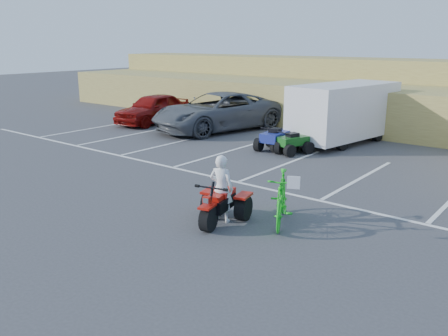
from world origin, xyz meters
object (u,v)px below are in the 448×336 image
Objects in this scene: rider at (221,188)px; grey_pickup at (217,112)px; quad_atv_green at (292,153)px; cargo_trailer at (344,111)px; red_trike_atv at (219,223)px; red_car at (153,108)px; green_dirt_bike at (282,198)px; quad_atv_blue at (275,150)px.

grey_pickup is (-7.40, 8.90, 0.08)m from rider.
grey_pickup reaches higher than quad_atv_green.
quad_atv_green is at bearing -91.26° from cargo_trailer.
red_car is (-11.20, 8.54, 0.74)m from red_trike_atv.
rider is at bearing -41.21° from red_car.
rider is at bearing -53.12° from quad_atv_green.
rider reaches higher than red_trike_atv.
grey_pickup is (-8.56, 8.16, 0.27)m from green_dirt_bike.
quad_atv_blue is (-1.38, -3.01, -1.29)m from cargo_trailer.
green_dirt_bike is 0.32× the size of grey_pickup.
green_dirt_bike is (1.12, 0.89, 0.60)m from red_trike_atv.
quad_atv_blue is (4.40, -1.90, -0.87)m from grey_pickup.
quad_atv_blue is (8.17, -1.40, -0.74)m from red_car.
red_car is 0.81× the size of cargo_trailer.
quad_atv_blue is at bearing -164.82° from quad_atv_green.
rider is 7.66m from quad_atv_blue.
grey_pickup is at bearing -63.99° from rider.
quad_atv_blue is at bearing -13.99° from red_car.
grey_pickup is at bearing 109.39° from green_dirt_bike.
quad_atv_green is at bearing -7.11° from grey_pickup.
quad_atv_blue is at bearing -80.54° from rider.
quad_atv_green is at bearing -86.13° from rider.
cargo_trailer reaches higher than quad_atv_green.
red_trike_atv is 0.25× the size of grey_pickup.
rider is 0.79× the size of green_dirt_bike.
cargo_trailer reaches higher than rider.
rider is 13.97m from red_car.
red_car is 8.32m from quad_atv_blue.
grey_pickup is 4.87m from quad_atv_blue.
cargo_trailer is at bearing 24.35° from grey_pickup.
red_trike_atv is at bearing -168.47° from green_dirt_bike.
rider reaches higher than quad_atv_blue.
cargo_trailer reaches higher than grey_pickup.
grey_pickup is at bearing -159.62° from cargo_trailer.
green_dirt_bike reaches higher than red_trike_atv.
green_dirt_bike is (1.16, 0.75, -0.19)m from rider.
green_dirt_bike is 14.51m from red_car.
quad_atv_blue is at bearing -105.12° from cargo_trailer.
red_trike_atv is 1.06× the size of quad_atv_blue.
red_trike_atv is at bearing -37.04° from grey_pickup.
red_car reaches higher than red_trike_atv.
quad_atv_blue is (-3.04, 7.14, 0.00)m from red_trike_atv.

